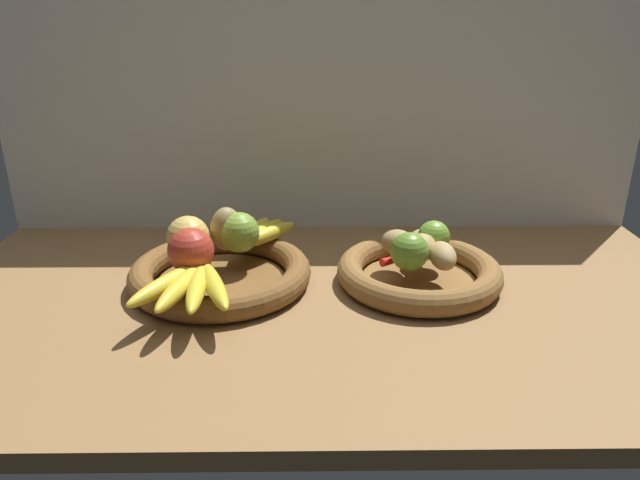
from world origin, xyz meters
The scene contains 17 objects.
ground_plane centered at (0.00, 0.00, -1.50)cm, with size 140.00×90.00×3.00cm, color olive.
back_wall centered at (0.00, 30.00, 27.50)cm, with size 140.00×3.00×55.00cm.
fruit_bowl_left centered at (-18.90, -1.27, 2.14)cm, with size 33.09×33.09×4.63cm.
fruit_bowl_right centered at (17.40, -1.27, 2.15)cm, with size 30.11×30.11×4.63cm.
apple_red_front centered at (-22.90, -5.95, 8.62)cm, with size 7.98×7.98×7.98cm, color #B73828.
apple_golden_left centered at (-24.68, 0.65, 8.55)cm, with size 7.82×7.82×7.82cm, color #DBB756.
apple_green_back centered at (-15.74, 3.30, 8.43)cm, with size 7.58×7.58×7.58cm, color #7AA338.
pear_brown centered at (-18.18, 4.04, 8.84)cm, with size 5.31×6.20×8.40cm, color olive.
banana_bunch_front centered at (-21.66, -13.78, 6.10)cm, with size 17.58×19.31×2.92cm.
banana_bunch_back centered at (-13.19, 9.03, 6.05)cm, with size 12.60×16.88×2.83cm.
potato_large centered at (17.40, -1.27, 7.08)cm, with size 7.16×5.27×4.88cm, color tan.
potato_oblong centered at (13.68, 1.63, 6.96)cm, with size 6.21×5.48×4.65cm, color #A38451.
potato_small centered at (20.72, -4.58, 6.89)cm, with size 8.02×4.52×4.50cm, color tan.
potato_back centered at (19.47, 3.29, 6.68)cm, with size 7.09×5.15×4.09cm, color tan.
lime_near centered at (14.73, -5.28, 8.01)cm, with size 6.76×6.76×6.76cm, color olive.
lime_far centered at (20.53, 2.75, 7.63)cm, with size 6.00×6.00×6.00cm, color #6B9E33.
chili_pepper centered at (16.39, -0.56, 5.44)cm, with size 1.60×1.60×14.49cm, color red.
Camera 1 is at (-1.90, -98.11, 47.26)cm, focal length 32.75 mm.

